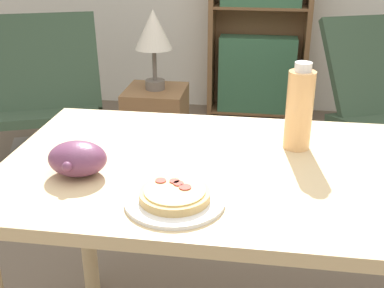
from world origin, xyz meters
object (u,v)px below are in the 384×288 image
object	(u,v)px
lounge_chair_far	(384,125)
bookshelf	(260,17)
grape_bunch	(78,159)
drink_bottle	(300,109)
lounge_chair_near	(52,120)
side_table	(157,131)
pizza_on_plate	(176,197)
table_lamp	(154,33)

from	to	relation	value
lounge_chair_far	bookshelf	distance (m)	1.29
lounge_chair_far	grape_bunch	bearing A→B (deg)	-146.99
drink_bottle	lounge_chair_near	bearing A→B (deg)	136.72
lounge_chair_near	bookshelf	distance (m)	1.72
grape_bunch	lounge_chair_far	xyz separation A→B (m)	(1.20, 1.75, -0.52)
drink_bottle	side_table	distance (m)	1.57
bookshelf	grape_bunch	bearing A→B (deg)	-99.09
pizza_on_plate	lounge_chair_far	size ratio (longest dim) A/B	0.25
pizza_on_plate	bookshelf	xyz separation A→B (m)	(0.15, 2.76, -0.01)
pizza_on_plate	drink_bottle	size ratio (longest dim) A/B	0.93
lounge_chair_far	table_lamp	distance (m)	1.46
pizza_on_plate	lounge_chair_near	size ratio (longest dim) A/B	0.25
grape_bunch	lounge_chair_near	world-z (taller)	lounge_chair_near
grape_bunch	lounge_chair_near	size ratio (longest dim) A/B	0.17
bookshelf	table_lamp	bearing A→B (deg)	-116.33
grape_bunch	lounge_chair_far	world-z (taller)	lounge_chair_far
drink_bottle	side_table	xyz separation A→B (m)	(-0.71, 1.26, -0.62)
lounge_chair_near	bookshelf	bearing A→B (deg)	21.30
drink_bottle	lounge_chair_near	distance (m)	1.97
lounge_chair_near	grape_bunch	bearing A→B (deg)	-83.64
table_lamp	bookshelf	bearing A→B (deg)	63.67
pizza_on_plate	grape_bunch	distance (m)	0.30
drink_bottle	lounge_chair_far	distance (m)	1.72
side_table	drink_bottle	bearing A→B (deg)	-60.79
grape_bunch	bookshelf	world-z (taller)	bookshelf
pizza_on_plate	grape_bunch	xyz separation A→B (m)	(-0.27, 0.11, 0.03)
grape_bunch	table_lamp	world-z (taller)	table_lamp
lounge_chair_near	drink_bottle	bearing A→B (deg)	-64.21
grape_bunch	drink_bottle	distance (m)	0.63
drink_bottle	bookshelf	size ratio (longest dim) A/B	0.15
drink_bottle	side_table	size ratio (longest dim) A/B	0.49
bookshelf	side_table	bearing A→B (deg)	-116.33
pizza_on_plate	table_lamp	bearing A→B (deg)	104.16
drink_bottle	bookshelf	bearing A→B (deg)	93.47
lounge_chair_near	table_lamp	bearing A→B (deg)	-23.03
drink_bottle	lounge_chair_near	xyz separation A→B (m)	(-1.37, 1.29, -0.59)
pizza_on_plate	lounge_chair_far	xyz separation A→B (m)	(0.93, 1.85, -0.49)
lounge_chair_far	pizza_on_plate	bearing A→B (deg)	-139.05
pizza_on_plate	side_table	size ratio (longest dim) A/B	0.45
grape_bunch	side_table	bearing A→B (deg)	95.12
table_lamp	lounge_chair_far	bearing A→B (deg)	9.60
drink_bottle	bookshelf	xyz separation A→B (m)	(-0.15, 2.40, -0.12)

